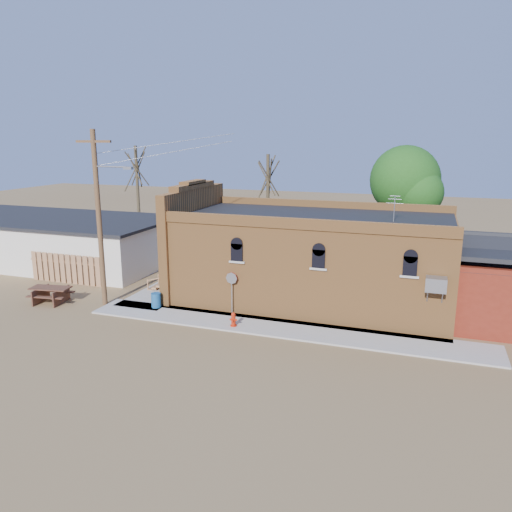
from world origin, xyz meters
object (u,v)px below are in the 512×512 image
(brick_bar, at_px, (307,258))
(picnic_table, at_px, (51,293))
(fire_hydrant, at_px, (233,319))
(trash_barrel, at_px, (156,300))
(stop_sign, at_px, (232,282))
(utility_pole, at_px, (100,215))

(brick_bar, relative_size, picnic_table, 7.21)
(fire_hydrant, distance_m, trash_barrel, 4.87)
(stop_sign, relative_size, trash_barrel, 2.85)
(stop_sign, bearing_deg, trash_barrel, -151.87)
(trash_barrel, height_order, picnic_table, picnic_table)
(utility_pole, distance_m, picnic_table, 5.18)
(stop_sign, xyz_separation_m, picnic_table, (-9.85, -1.30, -1.17))
(brick_bar, bearing_deg, stop_sign, -127.82)
(trash_barrel, bearing_deg, picnic_table, -170.18)
(utility_pole, relative_size, picnic_table, 3.95)
(fire_hydrant, xyz_separation_m, stop_sign, (-0.66, 1.46, 1.32))
(utility_pole, height_order, picnic_table, utility_pole)
(utility_pole, bearing_deg, picnic_table, -166.57)
(fire_hydrant, height_order, trash_barrel, trash_barrel)
(trash_barrel, relative_size, picnic_table, 0.33)
(fire_hydrant, bearing_deg, brick_bar, 46.09)
(brick_bar, xyz_separation_m, utility_pole, (-9.79, -4.29, 2.43))
(utility_pole, height_order, fire_hydrant, utility_pole)
(utility_pole, xyz_separation_m, stop_sign, (6.92, 0.60, -3.05))
(picnic_table, bearing_deg, fire_hydrant, -10.18)
(brick_bar, xyz_separation_m, stop_sign, (-2.87, -3.69, -0.61))
(utility_pole, bearing_deg, brick_bar, 23.69)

